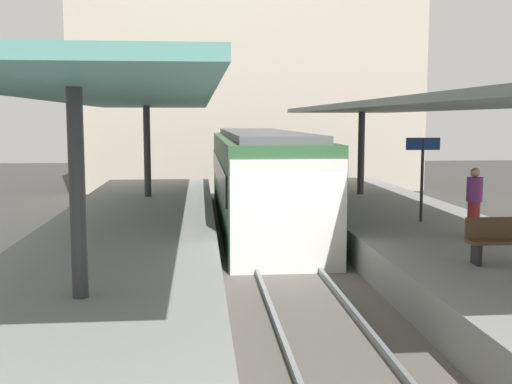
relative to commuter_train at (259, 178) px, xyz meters
name	(u,v)px	position (x,y,z in m)	size (l,w,h in m)	color
ground_plane	(285,276)	(0.00, -6.40, -1.73)	(80.00, 80.00, 0.00)	#383835
platform_left	(121,258)	(-3.80, -6.40, -1.23)	(4.40, 28.00, 1.00)	gray
platform_right	(441,252)	(3.80, -6.40, -1.23)	(4.40, 28.00, 1.00)	gray
track_ballast	(285,272)	(0.00, -6.40, -1.63)	(3.20, 28.00, 0.20)	#59544C
rail_near_side	(255,265)	(-0.72, -6.40, -1.46)	(0.08, 28.00, 0.14)	slate
rail_far_side	(315,264)	(0.72, -6.40, -1.46)	(0.08, 28.00, 0.14)	slate
commuter_train	(259,178)	(0.00, 0.00, 0.00)	(2.78, 14.04, 3.10)	#2D5633
canopy_left	(125,98)	(-3.80, -5.00, 2.47)	(4.18, 21.00, 3.32)	#333335
canopy_right	(425,107)	(3.80, -5.00, 2.27)	(4.18, 21.00, 3.12)	#333335
platform_bench	(504,239)	(3.66, -9.71, -0.26)	(1.40, 0.41, 0.86)	black
platform_sign	(423,160)	(3.83, -4.85, 0.90)	(0.90, 0.08, 2.21)	#262628
passenger_near_bench	(474,201)	(4.33, -6.93, 0.09)	(0.36, 0.36, 1.58)	maroon
station_building_backdrop	(246,86)	(0.59, 13.60, 3.77)	(18.00, 6.00, 11.00)	#A89E8E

